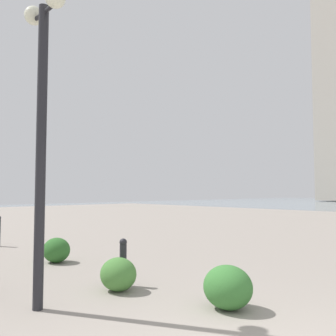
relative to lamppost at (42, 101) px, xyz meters
name	(u,v)px	position (x,y,z in m)	size (l,w,h in m)	color
lamppost	(42,101)	(0.00, 0.00, 0.00)	(0.98, 0.28, 4.38)	#232328
bollard_near	(123,261)	(0.23, -1.60, -2.47)	(0.13, 0.13, 0.80)	#232328
shrub_low	(228,287)	(-1.76, -1.91, -2.59)	(0.70, 0.63, 0.60)	#387533
shrub_round	(118,274)	(0.02, -1.35, -2.62)	(0.63, 0.57, 0.53)	#477F38
shrub_wide	(56,250)	(2.92, -1.71, -2.61)	(0.65, 0.59, 0.55)	#2D6628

